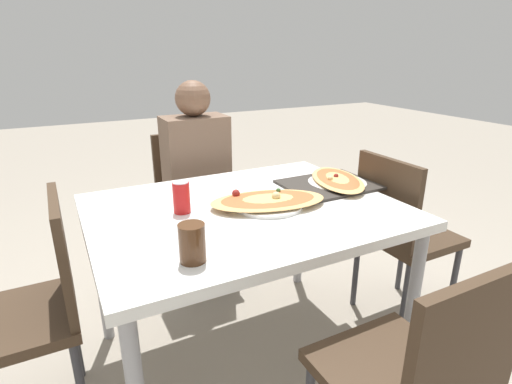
% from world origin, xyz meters
% --- Properties ---
extents(ground_plane, '(14.00, 14.00, 0.00)m').
position_xyz_m(ground_plane, '(0.00, 0.00, 0.00)').
color(ground_plane, '#9E9384').
extents(dining_table, '(1.21, 0.95, 0.74)m').
position_xyz_m(dining_table, '(0.00, 0.00, 0.67)').
color(dining_table, white).
rests_on(dining_table, ground_plane).
extents(chair_far_seated, '(0.40, 0.40, 0.88)m').
position_xyz_m(chair_far_seated, '(0.04, 0.80, 0.51)').
color(chair_far_seated, '#3F2D1E').
rests_on(chair_far_seated, ground_plane).
extents(chair_near_camera, '(0.40, 0.40, 0.88)m').
position_xyz_m(chair_near_camera, '(0.12, -0.80, 0.51)').
color(chair_near_camera, '#3F2D1E').
rests_on(chair_near_camera, ground_plane).
extents(chair_side_left, '(0.40, 0.40, 0.88)m').
position_xyz_m(chair_side_left, '(-0.80, 0.04, 0.51)').
color(chair_side_left, '#3F2D1E').
rests_on(chair_side_left, ground_plane).
extents(chair_side_right, '(0.40, 0.40, 0.88)m').
position_xyz_m(chair_side_right, '(0.80, -0.09, 0.51)').
color(chair_side_right, '#3F2D1E').
rests_on(chair_side_right, ground_plane).
extents(person_seated, '(0.34, 0.24, 1.19)m').
position_xyz_m(person_seated, '(0.04, 0.69, 0.70)').
color(person_seated, '#2D2D38').
rests_on(person_seated, ground_plane).
extents(pizza_main, '(0.52, 0.35, 0.06)m').
position_xyz_m(pizza_main, '(0.09, -0.03, 0.76)').
color(pizza_main, white).
rests_on(pizza_main, dining_table).
extents(soda_can, '(0.07, 0.07, 0.12)m').
position_xyz_m(soda_can, '(-0.24, 0.06, 0.80)').
color(soda_can, red).
rests_on(soda_can, dining_table).
extents(drink_glass, '(0.08, 0.08, 0.12)m').
position_xyz_m(drink_glass, '(-0.33, -0.32, 0.80)').
color(drink_glass, '#4C2D19').
rests_on(drink_glass, dining_table).
extents(serving_tray, '(0.41, 0.33, 0.01)m').
position_xyz_m(serving_tray, '(0.46, 0.06, 0.75)').
color(serving_tray, '#332D28').
rests_on(serving_tray, dining_table).
extents(pizza_second, '(0.34, 0.46, 0.05)m').
position_xyz_m(pizza_second, '(0.51, 0.06, 0.76)').
color(pizza_second, white).
rests_on(pizza_second, dining_table).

